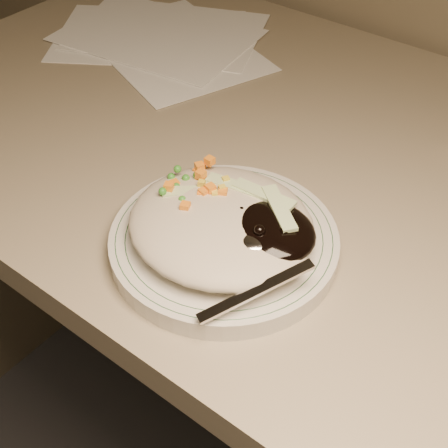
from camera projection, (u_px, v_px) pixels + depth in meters
The scene contains 5 objects.
desk at pixel (342, 290), 0.88m from camera, with size 1.40×0.70×0.74m.
plate at pixel (224, 243), 0.64m from camera, with size 0.24×0.24×0.02m, color silver.
plate_rim at pixel (224, 236), 0.64m from camera, with size 0.22×0.22×0.00m.
meal at pixel (227, 222), 0.62m from camera, with size 0.21×0.19×0.05m.
papers at pixel (162, 37), 1.01m from camera, with size 0.42×0.35×0.00m.
Camera 1 is at (0.23, 0.82, 1.20)m, focal length 50.00 mm.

